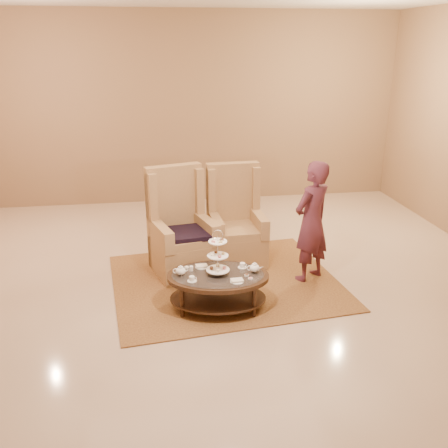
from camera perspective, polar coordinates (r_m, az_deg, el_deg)
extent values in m
plane|color=beige|center=(6.21, -0.83, -8.03)|extent=(8.00, 8.00, 0.00)
cube|color=beige|center=(6.21, -0.83, -8.03)|extent=(8.00, 8.00, 0.02)
cube|color=#947151|center=(9.53, -4.23, 12.91)|extent=(8.00, 0.04, 3.50)
cube|color=olive|center=(6.50, 0.17, -6.59)|extent=(3.07, 2.65, 0.02)
cylinder|color=black|center=(5.65, -4.82, -8.94)|extent=(0.05, 0.05, 0.38)
cylinder|color=black|center=(5.65, 3.45, -8.89)|extent=(0.05, 0.05, 0.38)
cylinder|color=black|center=(6.02, -4.56, -7.00)|extent=(0.05, 0.05, 0.38)
cylinder|color=black|center=(6.02, 3.16, -6.96)|extent=(0.05, 0.05, 0.38)
cylinder|color=silver|center=(5.61, -0.71, -3.55)|extent=(0.01, 0.01, 0.48)
torus|color=silver|center=(5.52, -0.73, -1.27)|extent=(0.12, 0.02, 0.12)
cylinder|color=white|center=(5.69, -0.71, -5.24)|extent=(0.30, 0.30, 0.01)
cylinder|color=white|center=(5.61, -0.71, -3.64)|extent=(0.27, 0.27, 0.01)
cylinder|color=white|center=(5.55, -0.72, -2.01)|extent=(0.24, 0.24, 0.01)
cylinder|color=#CE6D6A|center=(5.68, 0.04, -5.05)|extent=(0.04, 0.04, 0.03)
cylinder|color=tan|center=(5.74, -0.71, -4.74)|extent=(0.04, 0.04, 0.03)
cylinder|color=brown|center=(5.68, -1.46, -5.05)|extent=(0.04, 0.04, 0.03)
cylinder|color=white|center=(5.61, -0.71, -5.37)|extent=(0.04, 0.04, 0.03)
ellipsoid|color=tan|center=(5.63, -0.07, -3.38)|extent=(0.05, 0.05, 0.03)
ellipsoid|color=brown|center=(5.66, -0.91, -3.21)|extent=(0.05, 0.05, 0.03)
ellipsoid|color=white|center=(5.59, -1.36, -3.54)|extent=(0.05, 0.05, 0.03)
ellipsoid|color=#CE6D6A|center=(5.55, -0.51, -3.72)|extent=(0.05, 0.05, 0.03)
cube|color=brown|center=(5.57, -0.23, -1.75)|extent=(0.05, 0.03, 0.02)
cube|color=white|center=(5.59, -1.06, -1.70)|extent=(0.05, 0.03, 0.02)
cube|color=#CE6D6A|center=(5.51, -1.22, -2.01)|extent=(0.05, 0.03, 0.02)
cube|color=tan|center=(5.50, -0.38, -2.06)|extent=(0.05, 0.03, 0.02)
ellipsoid|color=white|center=(5.69, -4.98, -5.37)|extent=(0.13, 0.13, 0.09)
cylinder|color=white|center=(5.67, -4.99, -4.93)|extent=(0.06, 0.06, 0.01)
sphere|color=white|center=(5.66, -5.00, -4.82)|extent=(0.02, 0.02, 0.02)
cone|color=white|center=(5.68, -4.26, -5.33)|extent=(0.07, 0.03, 0.05)
torus|color=white|center=(5.69, -5.56, -5.37)|extent=(0.07, 0.02, 0.07)
ellipsoid|color=white|center=(5.75, 3.52, -5.04)|extent=(0.13, 0.13, 0.09)
cylinder|color=white|center=(5.73, 3.53, -4.60)|extent=(0.06, 0.06, 0.01)
sphere|color=white|center=(5.72, 3.53, -4.49)|extent=(0.02, 0.02, 0.02)
cone|color=white|center=(5.75, 4.24, -4.99)|extent=(0.07, 0.03, 0.05)
torus|color=white|center=(5.74, 2.94, -5.04)|extent=(0.07, 0.02, 0.07)
cylinder|color=white|center=(5.56, -3.68, -6.50)|extent=(0.12, 0.12, 0.01)
cylinder|color=white|center=(5.55, -3.69, -6.23)|extent=(0.07, 0.07, 0.05)
torus|color=white|center=(5.55, -3.31, -6.23)|extent=(0.04, 0.01, 0.03)
cylinder|color=white|center=(5.87, 2.11, -4.97)|extent=(0.12, 0.12, 0.01)
cylinder|color=white|center=(5.86, 2.11, -4.71)|extent=(0.07, 0.07, 0.05)
torus|color=white|center=(5.86, 2.47, -4.70)|extent=(0.04, 0.01, 0.03)
cylinder|color=white|center=(5.89, -2.59, -4.92)|extent=(0.17, 0.17, 0.01)
cube|color=beige|center=(5.88, -2.59, -4.80)|extent=(0.14, 0.11, 0.02)
cylinder|color=white|center=(5.54, 1.50, -6.57)|extent=(0.17, 0.17, 0.01)
cube|color=beige|center=(5.54, 1.50, -6.44)|extent=(0.14, 0.11, 0.02)
cylinder|color=white|center=(5.79, -3.76, -5.10)|extent=(0.05, 0.05, 0.06)
cylinder|color=white|center=(5.60, 3.05, -6.25)|extent=(0.06, 0.06, 0.01)
cylinder|color=#CE6D6A|center=(5.60, 3.05, -6.16)|extent=(0.04, 0.04, 0.01)
cylinder|color=white|center=(5.67, 2.61, -5.87)|extent=(0.06, 0.06, 0.01)
cylinder|color=brown|center=(5.67, 2.61, -5.78)|extent=(0.04, 0.04, 0.01)
cylinder|color=white|center=(5.87, -4.28, -4.97)|extent=(0.06, 0.06, 0.01)
cylinder|color=white|center=(5.87, -4.28, -4.88)|extent=(0.04, 0.04, 0.01)
cube|color=tan|center=(6.71, -4.62, -3.71)|extent=(0.94, 0.94, 0.45)
cube|color=tan|center=(6.56, -4.53, -1.63)|extent=(0.80, 0.80, 0.11)
cube|color=tan|center=(6.81, -5.65, 0.93)|extent=(0.77, 0.36, 1.41)
cube|color=tan|center=(6.58, -8.29, 3.10)|extent=(0.17, 0.26, 0.65)
cube|color=tan|center=(6.78, -3.03, 3.80)|extent=(0.17, 0.26, 0.65)
cube|color=tan|center=(6.43, -7.17, -1.34)|extent=(0.31, 0.69, 0.28)
cube|color=tan|center=(6.63, -2.01, -0.52)|extent=(0.31, 0.69, 0.28)
cube|color=black|center=(6.50, -4.44, -1.11)|extent=(0.67, 0.62, 0.06)
cube|color=tan|center=(7.00, 1.46, -2.68)|extent=(0.76, 0.76, 0.44)
cube|color=tan|center=(6.85, 1.57, -0.75)|extent=(0.65, 0.65, 0.10)
cube|color=tan|center=(7.12, 0.96, 1.66)|extent=(0.74, 0.18, 1.36)
cube|color=tan|center=(6.93, -1.50, 3.86)|extent=(0.11, 0.23, 0.63)
cube|color=tan|center=(7.06, 3.55, 4.13)|extent=(0.11, 0.23, 0.63)
cube|color=tan|center=(6.77, -0.93, -0.26)|extent=(0.15, 0.66, 0.27)
cube|color=tan|center=(6.89, 4.04, 0.07)|extent=(0.15, 0.66, 0.27)
imported|color=#532331|center=(6.39, 9.98, 0.22)|extent=(0.69, 0.63, 1.58)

